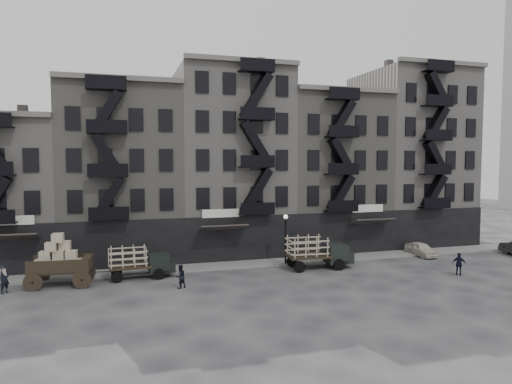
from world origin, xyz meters
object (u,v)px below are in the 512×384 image
object	(u,v)px
car_east	(421,249)
pedestrian_mid	(180,276)
wagon	(58,256)
pedestrian_west	(4,279)
policeman	(459,264)
stake_truck_east	(318,250)
stake_truck_west	(140,260)

from	to	relation	value
car_east	pedestrian_mid	size ratio (longest dim) A/B	2.24
wagon	car_east	xyz separation A→B (m)	(30.64, 1.25, -1.48)
pedestrian_west	policeman	size ratio (longest dim) A/B	1.09
car_east	stake_truck_east	bearing A→B (deg)	-169.63
wagon	pedestrian_mid	size ratio (longest dim) A/B	2.77
pedestrian_west	pedestrian_mid	bearing A→B (deg)	-59.68
stake_truck_west	stake_truck_east	size ratio (longest dim) A/B	0.88
wagon	stake_truck_west	distance (m)	5.59
stake_truck_west	pedestrian_mid	bearing A→B (deg)	-55.93
wagon	stake_truck_west	size ratio (longest dim) A/B	0.94
wagon	pedestrian_mid	distance (m)	8.71
stake_truck_west	pedestrian_mid	size ratio (longest dim) A/B	2.94
pedestrian_mid	stake_truck_west	bearing A→B (deg)	-82.67
car_east	policeman	size ratio (longest dim) A/B	2.11
car_east	pedestrian_mid	world-z (taller)	pedestrian_mid
pedestrian_mid	policeman	xyz separation A→B (m)	(20.89, -2.56, 0.05)
car_east	pedestrian_west	world-z (taller)	pedestrian_west
stake_truck_west	pedestrian_mid	world-z (taller)	stake_truck_west
stake_truck_east	pedestrian_west	xyz separation A→B (m)	(-22.70, -0.46, -0.58)
pedestrian_west	pedestrian_mid	distance (m)	11.46
car_east	policeman	bearing A→B (deg)	-102.40
stake_truck_west	stake_truck_east	distance (m)	14.01
wagon	stake_truck_west	world-z (taller)	wagon
stake_truck_west	stake_truck_east	bearing A→B (deg)	-5.55
wagon	pedestrian_west	xyz separation A→B (m)	(-3.22, -0.95, -1.16)
stake_truck_west	car_east	size ratio (longest dim) A/B	1.31
wagon	policeman	bearing A→B (deg)	-6.20
car_east	pedestrian_west	distance (m)	33.93
wagon	stake_truck_east	world-z (taller)	wagon
wagon	policeman	xyz separation A→B (m)	(28.95, -5.60, -1.24)
car_east	pedestrian_mid	xyz separation A→B (m)	(-22.58, -4.29, 0.19)
policeman	stake_truck_east	bearing A→B (deg)	11.77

